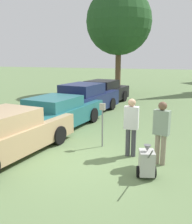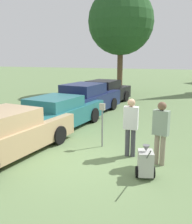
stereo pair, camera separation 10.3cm
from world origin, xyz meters
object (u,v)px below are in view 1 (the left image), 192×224
object	(u,v)px
parked_car_navy	(84,100)
equipment_cart	(147,163)
person_supervisor	(161,129)
parking_meter	(102,117)
parked_car_black	(103,93)
person_worker	(131,124)
parked_car_tan	(5,134)
parked_car_teal	(57,113)

from	to	relation	value
parked_car_navy	equipment_cart	world-z (taller)	parked_car_navy
person_supervisor	parked_car_navy	bearing A→B (deg)	-35.78
parked_car_navy	parking_meter	distance (m)	5.06
parked_car_black	person_worker	distance (m)	8.72
parked_car_black	parked_car_tan	bearing A→B (deg)	-83.61
parked_car_teal	parking_meter	bearing A→B (deg)	-23.23
person_supervisor	parked_car_teal	bearing A→B (deg)	-13.02
parked_car_navy	person_supervisor	bearing A→B (deg)	-42.60
parked_car_teal	parked_car_black	distance (m)	6.04
parked_car_black	parked_car_teal	bearing A→B (deg)	-83.60
parked_car_teal	equipment_cart	distance (m)	5.28
parked_car_navy	parked_car_black	world-z (taller)	parked_car_navy
person_worker	person_supervisor	bearing A→B (deg)	157.90
parking_meter	person_worker	size ratio (longest dim) A/B	0.84
parking_meter	person_supervisor	world-z (taller)	person_supervisor
parked_car_tan	parking_meter	bearing A→B (deg)	40.55
person_supervisor	person_worker	bearing A→B (deg)	-5.23
parked_car_navy	person_worker	bearing A→B (deg)	-47.18
parked_car_navy	person_worker	size ratio (longest dim) A/B	3.02
parked_car_navy	parking_meter	world-z (taller)	parked_car_navy
parking_meter	person_worker	world-z (taller)	person_worker
parked_car_tan	person_worker	bearing A→B (deg)	25.36
parked_car_black	equipment_cart	xyz separation A→B (m)	(4.26, -9.16, -0.32)
parked_car_tan	parking_meter	distance (m)	3.06
person_worker	person_supervisor	size ratio (longest dim) A/B	0.99
parked_car_navy	parking_meter	size ratio (longest dim) A/B	3.61
parked_car_teal	equipment_cart	world-z (taller)	parked_car_teal
parked_car_teal	parking_meter	size ratio (longest dim) A/B	3.48
parking_meter	equipment_cart	size ratio (longest dim) A/B	1.47
parked_car_black	person_supervisor	xyz separation A→B (m)	(4.48, -8.24, 0.31)
parked_car_tan	person_worker	distance (m)	3.80
equipment_cart	parked_car_teal	bearing A→B (deg)	127.17
parked_car_tan	parked_car_teal	world-z (taller)	parked_car_tan
parked_car_teal	parked_car_navy	xyz separation A→B (m)	(-0.00, 2.95, 0.10)
parked_car_tan	parking_meter	world-z (taller)	parking_meter
parked_car_navy	person_supervisor	size ratio (longest dim) A/B	2.98
parked_car_tan	person_supervisor	xyz separation A→B (m)	(4.48, 0.93, 0.37)
parked_car_navy	parked_car_teal	bearing A→B (deg)	-83.60
parked_car_navy	parking_meter	xyz separation A→B (m)	(2.52, -4.38, 0.28)
parking_meter	person_worker	xyz separation A→B (m)	(1.06, -0.48, -0.01)
parked_car_teal	person_worker	xyz separation A→B (m)	(3.58, -1.91, 0.37)
parking_meter	equipment_cart	world-z (taller)	parking_meter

